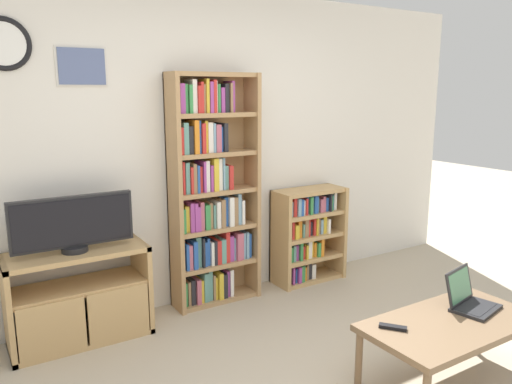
# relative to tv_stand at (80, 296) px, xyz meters

# --- Properties ---
(wall_back) EXTENTS (5.95, 0.09, 2.60)m
(wall_back) POSITION_rel_tv_stand_xyz_m (1.05, 0.28, 0.97)
(wall_back) COLOR silver
(wall_back) RESTS_ON ground_plane
(tv_stand) EXTENTS (0.97, 0.41, 0.68)m
(tv_stand) POSITION_rel_tv_stand_xyz_m (0.00, 0.00, 0.00)
(tv_stand) COLOR tan
(tv_stand) RESTS_ON ground_plane
(television) EXTENTS (0.83, 0.18, 0.40)m
(television) POSITION_rel_tv_stand_xyz_m (-0.01, -0.01, 0.54)
(television) COLOR black
(television) RESTS_ON tv_stand
(bookshelf_tall) EXTENTS (0.75, 0.25, 1.93)m
(bookshelf_tall) POSITION_rel_tv_stand_xyz_m (1.12, 0.12, 0.60)
(bookshelf_tall) COLOR tan
(bookshelf_tall) RESTS_ON ground_plane
(bookshelf_short) EXTENTS (0.69, 0.31, 0.89)m
(bookshelf_short) POSITION_rel_tv_stand_xyz_m (2.09, 0.09, 0.12)
(bookshelf_short) COLOR tan
(bookshelf_short) RESTS_ON ground_plane
(coffee_table) EXTENTS (1.12, 0.58, 0.41)m
(coffee_table) POSITION_rel_tv_stand_xyz_m (1.81, -1.75, 0.03)
(coffee_table) COLOR brown
(coffee_table) RESTS_ON ground_plane
(laptop) EXTENTS (0.36, 0.32, 0.24)m
(laptop) POSITION_rel_tv_stand_xyz_m (2.06, -1.69, 0.13)
(laptop) COLOR #232326
(laptop) RESTS_ON coffee_table
(remote_near_laptop) EXTENTS (0.13, 0.15, 0.02)m
(remote_near_laptop) POSITION_rel_tv_stand_xyz_m (1.42, -1.64, 0.08)
(remote_near_laptop) COLOR black
(remote_near_laptop) RESTS_ON coffee_table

